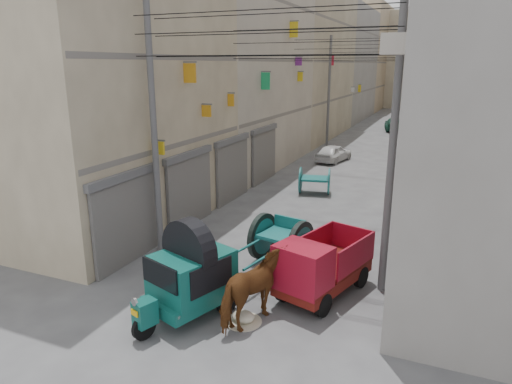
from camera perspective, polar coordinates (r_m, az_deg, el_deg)
The scene contains 17 objects.
building_row_left at distance 41.97m, azimuth 5.32°, elevation 16.27°, with size 8.00×62.00×14.00m.
building_row_right at distance 40.07m, azimuth 28.42°, elevation 14.56°, with size 8.00×62.00×14.00m.
end_cap_building at distance 71.99m, azimuth 19.79°, elevation 15.20°, with size 22.00×10.00×13.00m, color #B6AA90.
shutters_left at distance 18.96m, azimuth -5.36°, elevation 1.94°, with size 0.18×14.40×2.88m.
signboards at distance 28.02m, azimuth 13.04°, elevation 10.07°, with size 8.22×40.52×5.67m.
ac_units at distance 13.62m, azimuth 19.02°, elevation 21.04°, with size 0.70×6.55×3.35m.
utility_poles at distance 23.42m, azimuth 11.07°, elevation 10.55°, with size 7.40×22.20×8.00m.
overhead_cables at distance 20.81m, azimuth 9.89°, elevation 17.64°, with size 7.40×22.52×1.12m.
auto_rickshaw at distance 11.26m, azimuth -8.27°, elevation -10.05°, with size 2.09×2.79×1.90m.
tonga_cart at distance 14.12m, azimuth 3.11°, elevation -5.96°, with size 1.87×3.46×1.48m.
mini_truck at distance 12.12m, azimuth 7.68°, elevation -9.66°, with size 2.16×3.28×1.70m.
second_cart at distance 21.85m, azimuth 7.34°, elevation 1.50°, with size 1.64×1.51×1.26m.
feed_sack at distance 11.33m, azimuth -1.59°, elevation -15.31°, with size 0.56×0.44×0.28m, color beige.
horse at distance 10.93m, azimuth 0.08°, elevation -12.13°, with size 0.94×2.07×1.75m, color #5B3615.
distant_car_white at distance 29.44m, azimuth 9.68°, elevation 4.83°, with size 1.30×3.22×1.10m, color silver.
distant_car_grey at distance 41.67m, azimuth 20.06°, elevation 7.24°, with size 1.15×3.29×1.08m, color #4C504F.
distant_car_green at distance 44.76m, azimuth 16.89°, elevation 8.09°, with size 1.63×4.01×1.17m, color #1C523F.
Camera 1 is at (4.86, -5.82, 5.97)m, focal length 32.00 mm.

